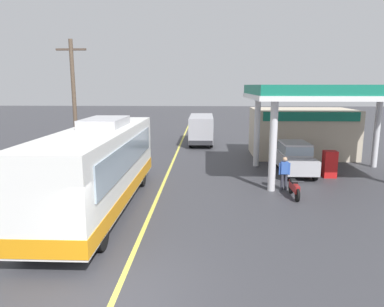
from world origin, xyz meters
TOP-DOWN VIEW (x-y plane):
  - ground at (0.00, 20.00)m, footprint 120.00×120.00m
  - lane_divider_stripe at (0.00, 15.00)m, footprint 0.16×50.00m
  - coach_bus_main at (-2.16, 6.12)m, footprint 2.60×11.04m
  - gas_station_roadside at (9.13, 15.77)m, footprint 9.10×11.95m
  - car_at_pump at (7.40, 12.48)m, footprint 1.70×4.20m
  - minibus_opposing_lane at (1.82, 23.01)m, footprint 2.04×6.13m
  - motorcycle_parked_forecourt at (6.28, 7.85)m, footprint 0.55×1.80m
  - pedestrian_near_pump at (6.05, 8.96)m, footprint 0.55×0.22m
  - pedestrian_by_shop at (7.97, 13.39)m, footprint 0.55×0.22m
  - utility_pole_roadside at (-5.79, 13.40)m, footprint 1.80×0.24m

SIDE VIEW (x-z plane):
  - ground at x=0.00m, z-range 0.00..0.00m
  - lane_divider_stripe at x=0.00m, z-range 0.00..0.01m
  - motorcycle_parked_forecourt at x=6.28m, z-range -0.02..0.90m
  - pedestrian_near_pump at x=6.05m, z-range 0.10..1.76m
  - pedestrian_by_shop at x=7.97m, z-range 0.10..1.76m
  - car_at_pump at x=7.40m, z-range 0.10..1.92m
  - minibus_opposing_lane at x=1.82m, z-range 0.25..2.69m
  - coach_bus_main at x=-2.16m, z-range -0.12..3.56m
  - gas_station_roadside at x=9.13m, z-range 0.08..5.18m
  - utility_pole_roadside at x=-5.79m, z-range 0.18..7.93m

